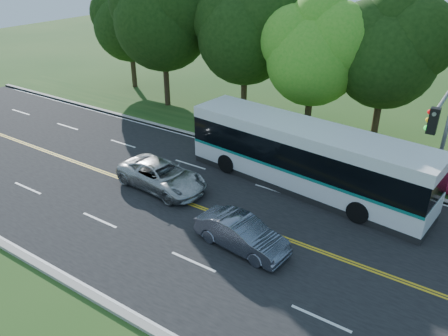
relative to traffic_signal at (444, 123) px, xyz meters
The scene contains 11 objects.
ground 9.65m from the traffic_signal, 140.23° to the right, with size 120.00×120.00×0.00m, color #224A18.
road 9.65m from the traffic_signal, 140.23° to the right, with size 60.00×14.00×0.02m, color black.
curb_north 8.15m from the traffic_signal, 164.96° to the left, with size 60.00×0.30×0.15m, color #A6A096.
curb_south 14.86m from the traffic_signal, 117.35° to the right, with size 60.00×0.30×0.15m, color #A6A096.
grass_verge 8.74m from the traffic_signal, 151.03° to the left, with size 60.00×4.00×0.10m, color #224A18.
lane_markings 9.71m from the traffic_signal, 140.63° to the right, with size 57.60×13.82×0.00m.
tree_row 13.61m from the traffic_signal, 150.00° to the left, with size 44.70×9.10×13.84m.
traffic_signal is the anchor object (origin of this frame).
transit_bus 6.64m from the traffic_signal, behind, with size 13.31×4.27×3.42m.
sedan 9.95m from the traffic_signal, 130.01° to the right, with size 1.46×4.19×1.38m, color slate.
suv 13.58m from the traffic_signal, 157.83° to the right, with size 2.37×5.14×1.43m, color #ABAEB0.
Camera 1 is at (8.30, -14.55, 11.46)m, focal length 35.00 mm.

